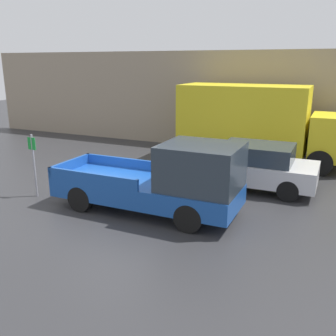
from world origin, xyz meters
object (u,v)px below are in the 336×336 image
at_px(pickup_truck, 165,181).
at_px(car, 254,166).
at_px(delivery_truck, 255,122).
at_px(parking_sign, 34,162).

distance_m(pickup_truck, car, 3.90).
distance_m(delivery_truck, parking_sign, 9.36).
relative_size(pickup_truck, car, 1.30).
bearing_deg(delivery_truck, parking_sign, -126.56).
bearing_deg(parking_sign, car, 31.44).
bearing_deg(pickup_truck, parking_sign, -174.23).
bearing_deg(parking_sign, pickup_truck, 5.77).
height_order(pickup_truck, delivery_truck, delivery_truck).
bearing_deg(delivery_truck, pickup_truck, -98.45).
height_order(car, parking_sign, parking_sign).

